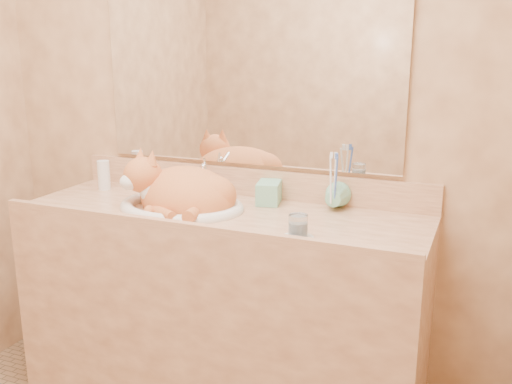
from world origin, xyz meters
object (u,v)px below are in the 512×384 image
at_px(cat, 180,190).
at_px(water_glass, 298,226).
at_px(toothbrush_cup, 333,201).
at_px(vanity_counter, 222,312).
at_px(sink_basin, 181,189).
at_px(soap_dispenser, 266,183).

relative_size(cat, water_glass, 5.77).
xyz_separation_m(toothbrush_cup, water_glass, (-0.02, -0.35, -0.00)).
xyz_separation_m(vanity_counter, sink_basin, (-0.16, -0.02, 0.50)).
bearing_deg(toothbrush_cup, soap_dispenser, -172.99).
bearing_deg(cat, vanity_counter, 24.82).
bearing_deg(toothbrush_cup, water_glass, -93.86).
bearing_deg(vanity_counter, toothbrush_cup, 20.23).
bearing_deg(sink_basin, soap_dispenser, 34.93).
distance_m(soap_dispenser, water_glass, 0.40).
relative_size(vanity_counter, soap_dispenser, 7.97).
bearing_deg(sink_basin, toothbrush_cup, 27.30).
xyz_separation_m(sink_basin, toothbrush_cup, (0.57, 0.17, -0.03)).
relative_size(vanity_counter, toothbrush_cup, 15.43).
height_order(vanity_counter, sink_basin, sink_basin).
distance_m(sink_basin, soap_dispenser, 0.34).
distance_m(vanity_counter, sink_basin, 0.53).
xyz_separation_m(sink_basin, soap_dispenser, (0.31, 0.14, 0.02)).
bearing_deg(vanity_counter, sink_basin, -172.82).
xyz_separation_m(soap_dispenser, toothbrush_cup, (0.26, 0.03, -0.05)).
xyz_separation_m(vanity_counter, water_glass, (0.38, -0.20, 0.47)).
xyz_separation_m(sink_basin, water_glass, (0.54, -0.18, -0.03)).
distance_m(vanity_counter, water_glass, 0.64).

